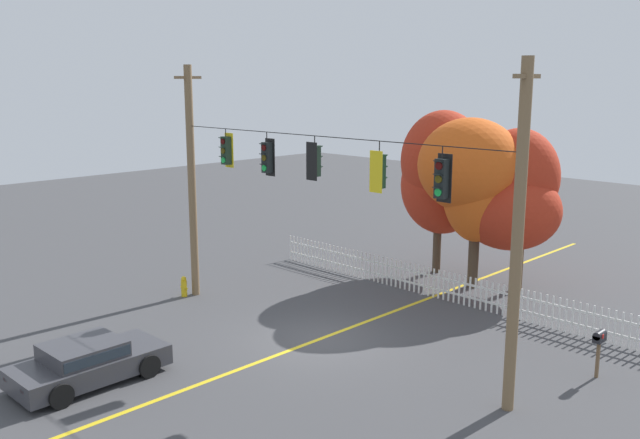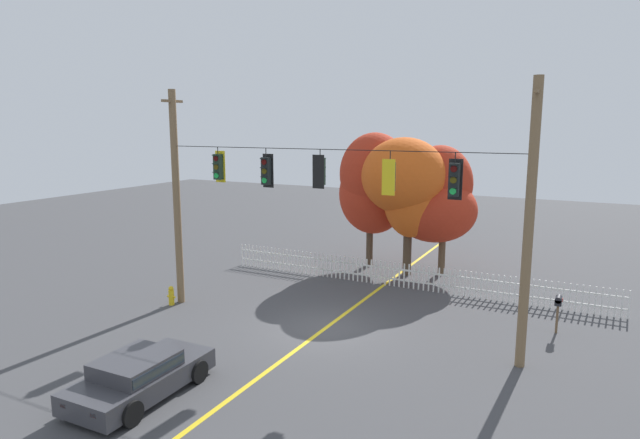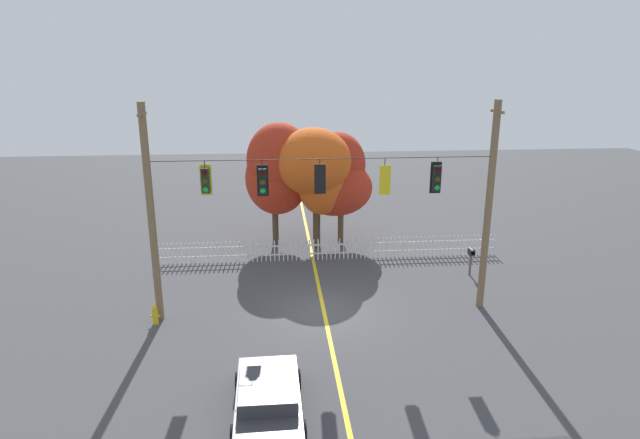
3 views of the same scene
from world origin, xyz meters
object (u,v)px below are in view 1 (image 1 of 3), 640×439
object	(u,v)px
traffic_signal_northbound_primary	(379,171)
parked_car	(87,361)
autumn_maple_mid	(475,175)
traffic_signal_southbound_primary	(226,150)
traffic_signal_northbound_secondary	(314,161)
roadside_mailbox	(599,340)
traffic_signal_westbound_side	(267,157)
fire_hydrant	(184,287)
autumn_maple_near_fence	(442,175)
traffic_signal_eastbound_side	(442,178)
autumn_oak_far_east	(513,195)

from	to	relation	value
traffic_signal_northbound_primary	parked_car	world-z (taller)	traffic_signal_northbound_primary
autumn_maple_mid	traffic_signal_southbound_primary	bearing A→B (deg)	-121.52
traffic_signal_northbound_secondary	traffic_signal_northbound_primary	xyz separation A→B (m)	(2.49, -0.00, -0.08)
roadside_mailbox	traffic_signal_westbound_side	bearing A→B (deg)	-161.01
traffic_signal_westbound_side	fire_hydrant	world-z (taller)	traffic_signal_westbound_side
autumn_maple_near_fence	parked_car	world-z (taller)	autumn_maple_near_fence
traffic_signal_westbound_side	traffic_signal_northbound_primary	distance (m)	4.65
autumn_maple_near_fence	autumn_maple_mid	distance (m)	2.33
traffic_signal_eastbound_side	autumn_maple_mid	xyz separation A→B (m)	(-3.96, 7.94, -1.08)
traffic_signal_northbound_primary	roadside_mailbox	distance (m)	7.49
traffic_signal_westbound_side	autumn_maple_near_fence	world-z (taller)	autumn_maple_near_fence
autumn_maple_near_fence	roadside_mailbox	world-z (taller)	autumn_maple_near_fence
traffic_signal_westbound_side	traffic_signal_eastbound_side	bearing A→B (deg)	0.00
traffic_signal_westbound_side	parked_car	size ratio (longest dim) A/B	0.35
autumn_maple_near_fence	autumn_maple_mid	bearing A→B (deg)	-23.32
traffic_signal_northbound_secondary	autumn_maple_near_fence	distance (m)	9.12
traffic_signal_eastbound_side	parked_car	distance (m)	10.51
traffic_signal_westbound_side	autumn_maple_mid	distance (m)	8.48
parked_car	roadside_mailbox	world-z (taller)	roadside_mailbox
traffic_signal_westbound_side	parked_car	distance (m)	8.19
autumn_maple_near_fence	roadside_mailbox	distance (m)	11.04
traffic_signal_northbound_primary	parked_car	size ratio (longest dim) A/B	0.35
traffic_signal_northbound_primary	traffic_signal_eastbound_side	size ratio (longest dim) A/B	0.97
traffic_signal_westbound_side	autumn_oak_far_east	size ratio (longest dim) A/B	0.23
roadside_mailbox	autumn_maple_near_fence	bearing A→B (deg)	148.60
traffic_signal_westbound_side	traffic_signal_eastbound_side	distance (m)	6.71
roadside_mailbox	autumn_oak_far_east	bearing A→B (deg)	136.44
traffic_signal_northbound_primary	fire_hydrant	size ratio (longest dim) A/B	1.79
traffic_signal_northbound_secondary	fire_hydrant	xyz separation A→B (m)	(-6.48, -0.45, -5.21)
autumn_maple_mid	traffic_signal_northbound_primary	bearing A→B (deg)	-76.55
traffic_signal_northbound_secondary	autumn_oak_far_east	world-z (taller)	traffic_signal_northbound_secondary
traffic_signal_westbound_side	traffic_signal_northbound_primary	world-z (taller)	same
autumn_maple_near_fence	parked_car	size ratio (longest dim) A/B	1.67
traffic_signal_eastbound_side	fire_hydrant	xyz separation A→B (m)	(-11.02, -0.47, -5.13)
fire_hydrant	autumn_maple_near_fence	bearing A→B (deg)	62.05
autumn_oak_far_east	roadside_mailbox	world-z (taller)	autumn_oak_far_east
autumn_maple_near_fence	traffic_signal_northbound_secondary	bearing A→B (deg)	-80.21
autumn_maple_near_fence	traffic_signal_eastbound_side	bearing A→B (deg)	-55.55
autumn_maple_mid	autumn_oak_far_east	size ratio (longest dim) A/B	1.06
traffic_signal_westbound_side	traffic_signal_northbound_primary	xyz separation A→B (m)	(4.65, -0.02, -0.01)
traffic_signal_eastbound_side	roadside_mailbox	distance (m)	6.29
traffic_signal_southbound_primary	traffic_signal_eastbound_side	xyz separation A→B (m)	(8.83, 0.00, -0.08)
traffic_signal_westbound_side	parked_car	xyz separation A→B (m)	(0.11, -6.55, -4.92)
traffic_signal_westbound_side	autumn_maple_near_fence	distance (m)	8.99
traffic_signal_northbound_secondary	autumn_oak_far_east	bearing A→B (deg)	79.23
traffic_signal_westbound_side	autumn_maple_mid	size ratio (longest dim) A/B	0.22
traffic_signal_westbound_side	traffic_signal_northbound_secondary	bearing A→B (deg)	-0.50
traffic_signal_southbound_primary	traffic_signal_northbound_secondary	xyz separation A→B (m)	(4.28, -0.02, -0.01)
traffic_signal_northbound_primary	traffic_signal_westbound_side	bearing A→B (deg)	179.77
traffic_signal_southbound_primary	autumn_oak_far_east	size ratio (longest dim) A/B	0.21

